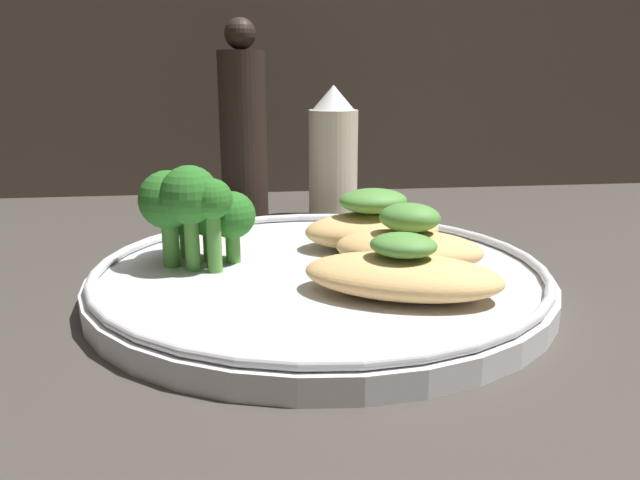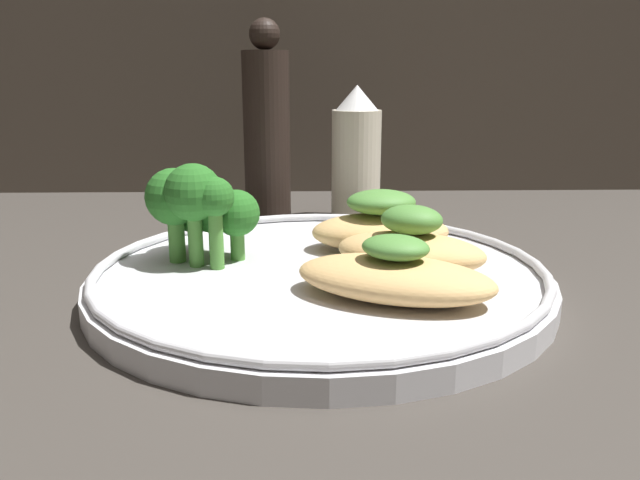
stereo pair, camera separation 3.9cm
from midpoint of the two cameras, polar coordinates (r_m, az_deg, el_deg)
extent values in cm
cube|color=#3D3833|center=(39.77, 2.79, -5.47)|extent=(180.00, 180.00, 1.00)
cylinder|color=silver|center=(39.36, 2.81, -3.84)|extent=(28.56, 28.56, 1.40)
torus|color=silver|center=(39.05, 2.83, -2.45)|extent=(27.96, 27.96, 0.60)
ellipsoid|color=tan|center=(34.62, 10.02, -3.55)|extent=(12.46, 9.58, 2.24)
ellipsoid|color=#518E3D|center=(34.11, 10.15, -0.72)|extent=(4.56, 4.16, 1.31)
ellipsoid|color=tan|center=(39.70, 11.02, -1.10)|extent=(10.56, 8.14, 2.36)
ellipsoid|color=#518E3D|center=(39.18, 11.17, 1.83)|extent=(4.68, 4.24, 1.80)
ellipsoid|color=tan|center=(43.84, 8.07, 0.71)|extent=(9.69, 5.50, 2.56)
ellipsoid|color=#518E3D|center=(43.37, 8.17, 3.43)|extent=(4.86, 3.92, 1.69)
cylinder|color=#4C8E38|center=(41.29, -4.91, -0.43)|extent=(0.95, 0.95, 2.09)
sphere|color=#286B23|center=(40.78, -4.98, 2.44)|extent=(3.07, 3.07, 3.07)
cylinder|color=#4C8E38|center=(41.79, -6.94, -0.18)|extent=(0.89, 0.89, 2.26)
sphere|color=#286B23|center=(41.24, -7.04, 2.96)|extent=(3.45, 3.45, 3.45)
cylinder|color=#4C8E38|center=(43.20, -8.85, 0.12)|extent=(1.02, 1.02, 2.06)
sphere|color=#286B23|center=(42.67, -8.97, 3.15)|extent=(3.73, 3.73, 3.73)
cylinder|color=#4C8E38|center=(41.29, -10.39, 0.05)|extent=(1.07, 1.07, 3.04)
sphere|color=#286B23|center=(40.66, -10.58, 3.89)|extent=(3.70, 3.70, 3.70)
cylinder|color=#4C8E38|center=(40.00, -8.62, 0.02)|extent=(0.92, 0.92, 3.55)
sphere|color=#286B23|center=(39.33, -8.79, 4.30)|extent=(3.63, 3.63, 3.63)
cylinder|color=#4C8E38|center=(39.32, -6.71, -0.01)|extent=(0.90, 0.90, 3.77)
sphere|color=#286B23|center=(38.70, -6.84, 3.93)|extent=(2.48, 2.48, 2.48)
cylinder|color=beige|center=(58.52, 5.22, 6.78)|extent=(4.56, 4.56, 10.14)
cone|color=white|center=(57.96, 5.37, 12.84)|extent=(3.87, 3.87, 2.23)
cylinder|color=black|center=(57.82, -2.97, 9.31)|extent=(4.25, 4.25, 15.33)
sphere|color=black|center=(57.62, -3.09, 18.30)|extent=(2.76, 2.76, 2.76)
camera|label=1|loc=(0.02, -87.14, 0.77)|focal=35.00mm
camera|label=2|loc=(0.02, 92.86, -0.77)|focal=35.00mm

